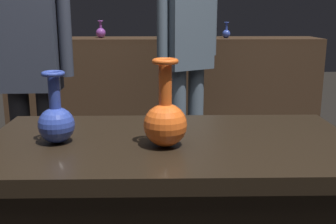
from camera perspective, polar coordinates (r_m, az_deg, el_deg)
The scene contains 8 objects.
back_display_shelf at distance 3.55m, azimuth -0.64°, elevation 2.24°, with size 2.60×0.40×0.99m.
vase_centerpiece at distance 1.25m, azimuth -0.38°, elevation -1.04°, with size 0.13×0.13×0.27m.
vase_tall_behind at distance 1.34m, azimuth -15.26°, elevation -1.08°, with size 0.11×0.11×0.23m.
shelf_vase_left at distance 3.52m, azimuth -9.31°, elevation 10.88°, with size 0.08×0.08×0.14m.
shelf_vase_center at distance 3.45m, azimuth -0.66°, elevation 11.09°, with size 0.08×0.08×0.16m.
shelf_vase_right at distance 3.49m, azimuth 8.08°, elevation 10.81°, with size 0.07×0.07×0.13m.
visitor_near_left at distance 2.36m, azimuth -18.65°, elevation 6.39°, with size 0.47×0.19×1.58m.
visitor_center_back at distance 2.80m, azimuth 2.74°, elevation 9.31°, with size 0.41×0.32×1.67m.
Camera 1 is at (-0.04, -1.27, 1.21)m, focal length 43.95 mm.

